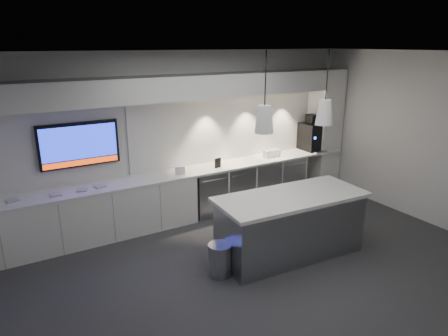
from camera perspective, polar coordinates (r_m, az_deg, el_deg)
floor at (r=5.97m, az=5.56°, el=-14.09°), size 7.00×7.00×0.00m
ceiling at (r=5.10m, az=6.57°, el=16.06°), size 7.00×7.00×0.00m
wall_back at (r=7.43m, az=-5.52°, el=4.79°), size 7.00×0.00×7.00m
wall_front at (r=3.80m, az=29.34°, el=-10.07°), size 7.00×0.00×7.00m
wall_right at (r=7.89m, az=27.00°, el=3.71°), size 0.00×7.00×7.00m
back_counter at (r=7.31m, az=-4.29°, el=-0.43°), size 6.80×0.65×0.04m
left_base_cabinets at (r=6.92m, az=-17.35°, el=-6.22°), size 3.30×0.63×0.86m
fridge_unit_a at (r=7.56m, az=-2.51°, el=-3.42°), size 0.60×0.61×0.85m
fridge_unit_b at (r=7.86m, az=1.54°, el=-2.59°), size 0.60×0.61×0.85m
fridge_unit_c at (r=8.19m, az=5.28°, el=-1.81°), size 0.60×0.61×0.85m
fridge_unit_d at (r=8.56m, az=8.71°, el=-1.09°), size 0.60×0.61×0.85m
backsplash at (r=7.97m, az=2.39°, el=6.09°), size 4.60×0.03×1.30m
soffit at (r=7.02m, az=-4.67°, el=11.53°), size 6.90×0.60×0.40m
column at (r=9.05m, az=14.11°, el=5.32°), size 0.55×0.55×2.60m
wall_tv at (r=6.80m, az=-19.98°, el=3.16°), size 1.25×0.07×0.72m
island at (r=6.18m, az=9.40°, el=-7.99°), size 2.33×1.11×0.96m
bin at (r=5.69m, az=-0.58°, el=-12.96°), size 0.39×0.39×0.47m
coffee_machine at (r=8.83m, az=12.43°, el=4.58°), size 0.42×0.59×0.77m
sign_black at (r=7.40m, az=-0.90°, el=0.74°), size 0.14×0.05×0.18m
sign_white at (r=7.05m, az=-6.29°, el=-0.39°), size 0.18×0.07×0.14m
cup_cluster at (r=8.17m, az=6.83°, el=2.10°), size 0.37×0.17×0.15m
tray_a at (r=6.62m, az=-27.99°, el=-4.13°), size 0.20×0.20×0.02m
tray_b at (r=6.59m, az=-22.92°, el=-3.53°), size 0.16×0.16×0.02m
tray_c at (r=6.65m, az=-19.65°, el=-2.96°), size 0.20×0.20×0.02m
tray_d at (r=6.72m, az=-17.28°, el=-2.52°), size 0.19×0.19×0.02m
pendant_left at (r=5.34m, az=5.78°, el=7.00°), size 0.26×0.26×1.07m
pendant_right at (r=6.04m, az=14.18°, el=7.76°), size 0.26×0.26×1.07m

